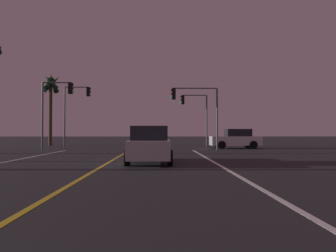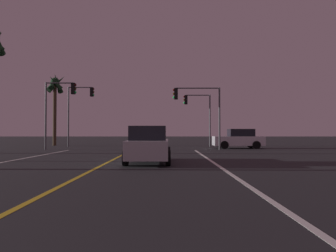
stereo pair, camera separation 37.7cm
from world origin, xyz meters
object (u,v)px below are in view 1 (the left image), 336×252
Objects in this scene: traffic_light_near_right at (194,103)px; car_lead_same_lane at (150,145)px; car_crossing_side at (236,139)px; palm_tree_left_far at (51,88)px; traffic_light_far_right at (194,108)px; traffic_light_far_left at (77,103)px; traffic_light_near_left at (57,100)px.

car_lead_same_lane is at bearing 72.58° from traffic_light_near_right.
palm_tree_left_far reaches higher than car_crossing_side.
palm_tree_left_far reaches higher than traffic_light_near_right.
traffic_light_far_right is at bearing -8.20° from palm_tree_left_far.
car_crossing_side is at bearing 135.56° from traffic_light_far_right.
car_lead_same_lane and car_crossing_side have the same top height.
car_lead_same_lane is 0.86× the size of traffic_light_near_right.
palm_tree_left_far is (-3.30, 2.13, 1.70)m from traffic_light_far_left.
traffic_light_near_right is 12.23m from traffic_light_far_left.
traffic_light_near_right is at bearing -17.42° from car_lead_same_lane.
traffic_light_far_right is (0.61, 5.50, 0.02)m from traffic_light_near_right.
palm_tree_left_far is at bearing 32.00° from car_lead_same_lane.
car_crossing_side is at bearing -12.39° from traffic_light_far_left.
traffic_light_near_left is at bearing 37.66° from car_lead_same_lane.
traffic_light_far_left reaches higher than traffic_light_near_right.
traffic_light_far_left is at bearing -32.90° from palm_tree_left_far.
car_crossing_side is 0.86× the size of traffic_light_near_right.
traffic_light_near_right is (-3.93, -2.24, 2.95)m from car_crossing_side.
palm_tree_left_far reaches higher than traffic_light_near_left.
palm_tree_left_far is (-14.81, 2.13, 2.22)m from traffic_light_far_right.
car_crossing_side is at bearing 8.59° from traffic_light_near_left.
traffic_light_far_right is 0.67× the size of palm_tree_left_far.
traffic_light_near_left is at bearing 8.59° from car_crossing_side.
traffic_light_far_right is 15.13m from palm_tree_left_far.
car_crossing_side is (7.08, 12.29, 0.00)m from car_lead_same_lane.
traffic_light_far_left reaches higher than traffic_light_near_left.
traffic_light_near_left reaches higher than traffic_light_far_right.
traffic_light_far_right is 11.52m from traffic_light_far_left.
traffic_light_far_left is at bearing 26.50° from car_lead_same_lane.
traffic_light_far_left is (-7.75, 15.55, 3.49)m from car_lead_same_lane.
traffic_light_far_right is at bearing -44.44° from car_crossing_side.
traffic_light_near_right is (3.15, 10.05, 2.95)m from car_lead_same_lane.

